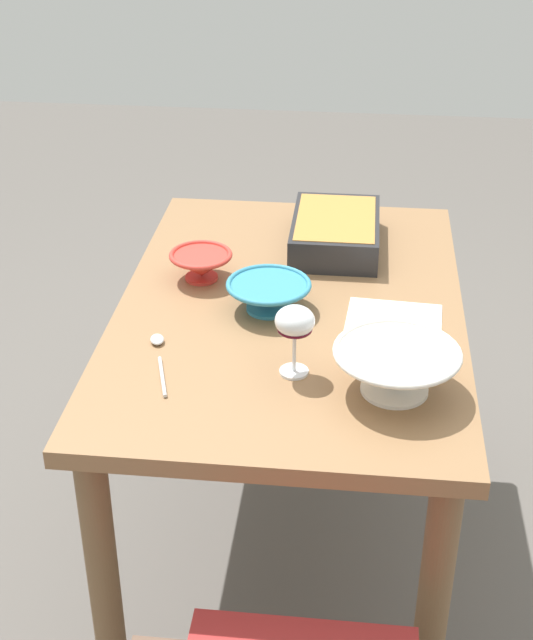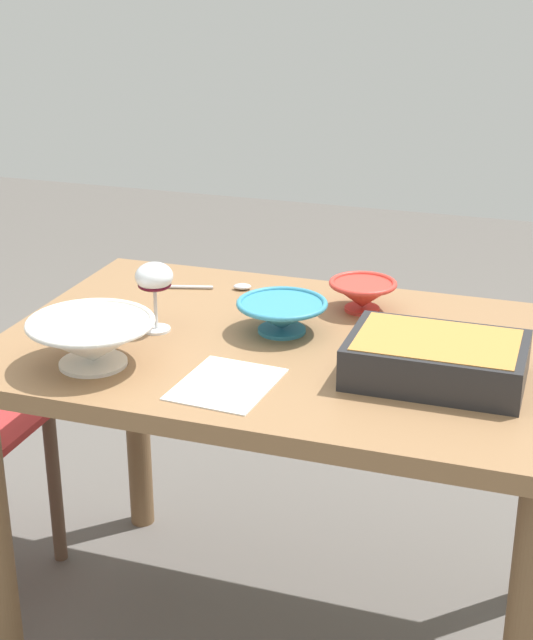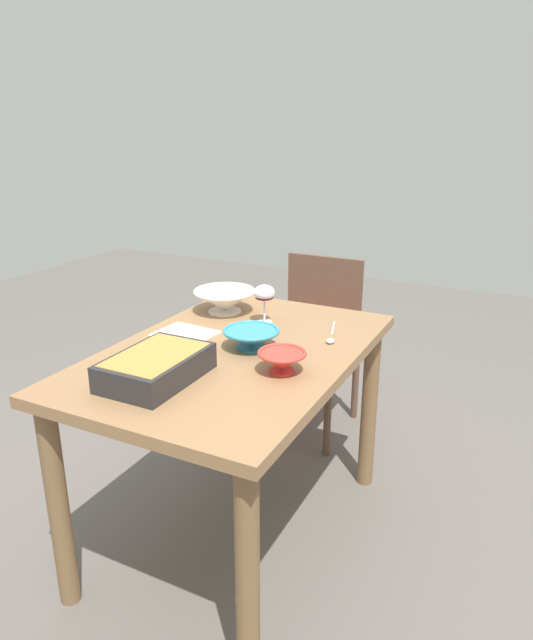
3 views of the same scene
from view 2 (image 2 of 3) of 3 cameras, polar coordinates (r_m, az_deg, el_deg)
The scene contains 9 objects.
ground_plane at distance 2.46m, azimuth 1.20°, elevation -18.22°, with size 8.00×8.00×0.00m, color #5B5651.
dining_table at distance 2.10m, azimuth 1.34°, elevation -4.26°, with size 1.22×0.81×0.78m.
wine_glass at distance 2.08m, azimuth -6.66°, elevation 2.33°, with size 0.08×0.08×0.16m.
casserole_dish at distance 1.89m, azimuth 10.04°, elevation -2.20°, with size 0.34×0.23×0.09m.
mixing_bowl at distance 2.09m, azimuth 0.92°, elevation 0.35°, with size 0.20×0.20×0.07m.
small_bowl at distance 1.95m, azimuth -10.32°, elevation -1.17°, with size 0.26×0.26×0.10m.
serving_bowl at distance 2.22m, azimuth 5.72°, elevation 1.57°, with size 0.16×0.16×0.07m.
serving_spoon at distance 2.36m, azimuth -2.61°, elevation 1.99°, with size 0.23×0.09×0.01m.
napkin at distance 1.86m, azimuth -2.39°, elevation -3.82°, with size 0.17×0.22×0.00m, color white.
Camera 2 is at (0.56, -1.81, 1.57)m, focal length 53.99 mm.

